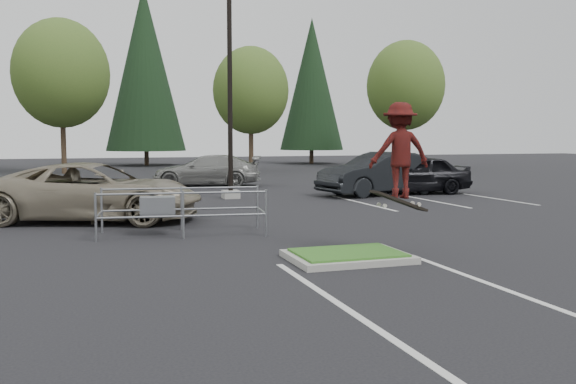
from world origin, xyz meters
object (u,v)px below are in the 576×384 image
object	(u,v)px
decid_c	(251,93)
decid_b	(61,77)
light_pole	(230,76)
skateboarder	(400,151)
car_far_silver	(209,171)
cart_corral	(163,206)
car_r_black	(414,175)
car_l_tan	(92,192)
decid_d	(405,88)
car_r_charc	(381,174)
conif_c	(312,84)
conif_b	(145,68)

from	to	relation	value
decid_c	decid_b	bearing A→B (deg)	176.66
light_pole	decid_b	xyz separation A→B (m)	(-6.51, 18.53, 1.48)
skateboarder	car_far_silver	xyz separation A→B (m)	(-0.39, 17.75, -1.29)
cart_corral	car_r_black	size ratio (longest dim) A/B	0.87
cart_corral	car_l_tan	bearing A→B (deg)	123.77
light_pole	decid_d	bearing A→B (deg)	46.35
car_r_charc	car_r_black	world-z (taller)	car_r_charc
decid_d	decid_b	bearing A→B (deg)	179.52
conif_c	decid_b	bearing A→B (deg)	-155.86
decid_b	car_l_tan	xyz separation A→B (m)	(1.51, -23.42, -5.24)
car_l_tan	decid_d	bearing A→B (deg)	-24.43
conif_b	car_l_tan	bearing A→B (deg)	-97.68
light_pole	car_r_black	bearing A→B (deg)	-3.81
car_r_black	car_far_silver	bearing A→B (deg)	-129.04
car_r_charc	skateboarder	bearing A→B (deg)	-36.72
decid_b	car_r_black	bearing A→B (deg)	-53.64
car_r_charc	decid_b	bearing A→B (deg)	-158.18
decid_b	cart_corral	distance (m)	27.19
conif_c	cart_corral	world-z (taller)	conif_c
conif_c	car_far_silver	size ratio (longest dim) A/B	2.48
conif_c	cart_corral	bearing A→B (deg)	-115.53
skateboarder	car_l_tan	size ratio (longest dim) A/B	0.37
decid_b	conif_b	xyz separation A→B (m)	(6.01, 9.97, 1.81)
car_l_tan	car_r_black	bearing A→B (deg)	-51.01
decid_b	car_far_silver	world-z (taller)	decid_b
cart_corral	car_r_charc	world-z (taller)	car_r_charc
conif_b	cart_corral	distance (m)	37.26
decid_b	car_r_charc	bearing A→B (deg)	-56.69
light_pole	car_far_silver	distance (m)	7.12
decid_b	conif_c	size ratio (longest dim) A/B	0.77
cart_corral	car_r_black	world-z (taller)	car_r_black
conif_b	car_l_tan	distance (m)	34.42
decid_c	car_r_black	world-z (taller)	decid_c
conif_c	cart_corral	xyz separation A→B (m)	(-16.93, -35.45, -6.16)
decid_d	car_r_black	xyz separation A→B (m)	(-9.99, -18.83, -5.13)
decid_b	skateboarder	distance (m)	31.39
car_r_black	car_l_tan	bearing A→B (deg)	-67.61
light_pole	conif_b	xyz separation A→B (m)	(-0.50, 28.50, 3.29)
skateboarder	cart_corral	bearing A→B (deg)	-36.38
conif_b	cart_corral	bearing A→B (deg)	-94.60
conif_b	car_far_silver	size ratio (longest dim) A/B	2.87
decid_d	car_l_tan	distance (m)	32.73
skateboarder	decid_b	bearing A→B (deg)	-70.39
cart_corral	car_far_silver	bearing A→B (deg)	81.68
car_far_silver	car_l_tan	bearing A→B (deg)	-8.26
light_pole	skateboarder	distance (m)	12.04
conif_c	car_far_silver	bearing A→B (deg)	-121.54
car_r_charc	car_r_black	distance (m)	1.50
conif_b	car_r_black	bearing A→B (deg)	-74.58
cart_corral	car_r_charc	distance (m)	12.02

